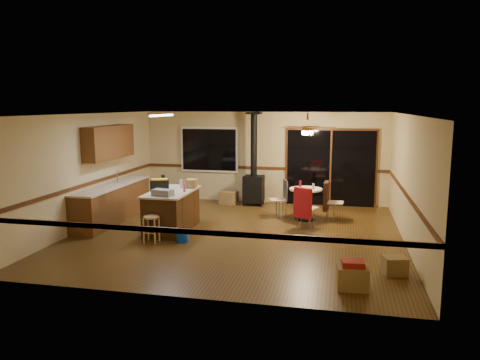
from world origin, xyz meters
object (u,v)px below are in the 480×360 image
(dining_table, at_px, (306,199))
(chair_left, at_px, (282,194))
(toolbox_black, at_px, (160,185))
(bar_stool, at_px, (151,229))
(wood_stove, at_px, (254,179))
(chair_near, at_px, (303,203))
(box_corner_a, at_px, (352,277))
(box_corner_b, at_px, (395,266))
(box_under_window, at_px, (229,198))
(blue_bucket, at_px, (182,237))
(toolbox_grey, at_px, (163,193))
(chair_right, at_px, (327,196))
(kitchen_island, at_px, (172,210))

(dining_table, height_order, chair_left, chair_left)
(toolbox_black, height_order, bar_stool, toolbox_black)
(wood_stove, xyz_separation_m, chair_left, (0.96, -1.30, -0.14))
(chair_near, bearing_deg, toolbox_black, -167.18)
(box_corner_a, relative_size, box_corner_b, 1.26)
(bar_stool, xyz_separation_m, dining_table, (2.94, 2.60, 0.25))
(box_under_window, xyz_separation_m, box_corner_b, (4.02, -4.86, -0.03))
(blue_bucket, bearing_deg, box_corner_b, -14.17)
(wood_stove, relative_size, dining_table, 3.14)
(toolbox_grey, height_order, toolbox_black, toolbox_black)
(toolbox_black, xyz_separation_m, chair_right, (3.67, 1.64, -0.42))
(dining_table, bearing_deg, box_corner_a, -76.25)
(kitchen_island, xyz_separation_m, wood_stove, (1.30, 3.05, 0.28))
(bar_stool, relative_size, chair_right, 0.79)
(chair_near, distance_m, box_corner_b, 3.16)
(blue_bucket, relative_size, chair_right, 0.38)
(wood_stove, xyz_separation_m, box_under_window, (-0.72, -0.04, -0.55))
(box_under_window, bearing_deg, dining_table, -31.45)
(dining_table, distance_m, box_under_window, 2.69)
(toolbox_grey, bearing_deg, box_corner_b, -15.62)
(dining_table, height_order, box_under_window, dining_table)
(toolbox_grey, xyz_separation_m, chair_near, (2.85, 1.33, -0.37))
(toolbox_black, xyz_separation_m, dining_table, (3.15, 1.58, -0.49))
(dining_table, xyz_separation_m, box_corner_b, (1.74, -3.47, -0.38))
(toolbox_black, height_order, chair_right, toolbox_black)
(bar_stool, distance_m, dining_table, 3.93)
(toolbox_grey, xyz_separation_m, blue_bucket, (0.51, -0.25, -0.86))
(chair_left, bearing_deg, box_under_window, 143.14)
(toolbox_grey, height_order, chair_near, toolbox_grey)
(wood_stove, bearing_deg, box_under_window, -176.85)
(blue_bucket, relative_size, box_corner_a, 0.57)
(wood_stove, distance_m, toolbox_grey, 3.85)
(chair_near, height_order, box_corner_a, chair_near)
(chair_near, xyz_separation_m, box_corner_b, (1.73, -2.61, -0.45))
(blue_bucket, xyz_separation_m, chair_right, (2.85, 2.51, 0.49))
(chair_right, distance_m, box_corner_a, 4.36)
(toolbox_grey, xyz_separation_m, toolbox_black, (-0.31, 0.61, 0.05))
(chair_near, bearing_deg, toolbox_grey, -154.97)
(wood_stove, xyz_separation_m, bar_stool, (-1.38, -4.03, -0.45))
(bar_stool, bearing_deg, kitchen_island, 85.22)
(dining_table, distance_m, box_corner_a, 4.38)
(toolbox_black, xyz_separation_m, box_corner_b, (4.89, -1.89, -0.86))
(chair_left, bearing_deg, bar_stool, -130.59)
(wood_stove, bearing_deg, box_corner_b, -56.05)
(dining_table, bearing_deg, kitchen_island, -150.52)
(blue_bucket, xyz_separation_m, box_corner_b, (4.07, -1.03, 0.04))
(toolbox_grey, distance_m, chair_near, 3.17)
(kitchen_island, relative_size, chair_right, 2.40)
(wood_stove, relative_size, toolbox_black, 6.10)
(toolbox_grey, xyz_separation_m, bar_stool, (-0.10, -0.41, -0.69))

